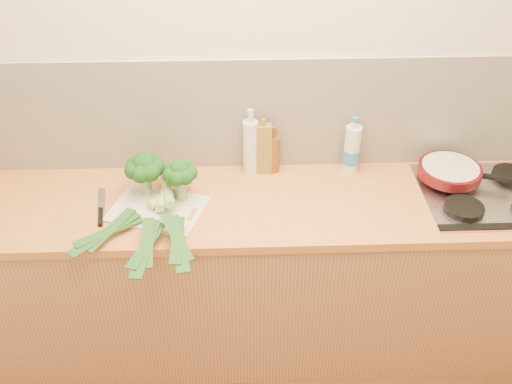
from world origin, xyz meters
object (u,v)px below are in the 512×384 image
at_px(gas_hob, 488,194).
at_px(chopping_board, 158,209).
at_px(chefs_knife, 101,213).
at_px(skillet, 450,171).

bearing_deg(gas_hob, chopping_board, -178.06).
relative_size(gas_hob, chefs_knife, 2.05).
xyz_separation_m(chefs_knife, skillet, (1.56, 0.18, 0.06)).
height_order(gas_hob, chefs_knife, gas_hob).
bearing_deg(skillet, gas_hob, -20.78).
relative_size(chefs_knife, skillet, 0.69).
distance_m(gas_hob, chopping_board, 1.46).
height_order(chopping_board, skillet, skillet).
bearing_deg(skillet, chefs_knife, -155.12).
xyz_separation_m(chopping_board, chefs_knife, (-0.24, -0.02, 0.00)).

